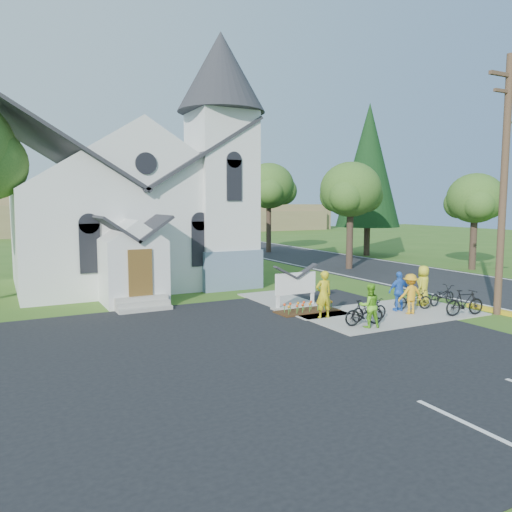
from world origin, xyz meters
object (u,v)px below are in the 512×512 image
bike_0 (369,310)px  bike_4 (442,295)px  church_sign (296,284)px  cyclist_2 (399,291)px  cyclist_1 (369,306)px  cyclist_0 (324,294)px  bike_2 (413,299)px  utility_pole (505,177)px  cyclist_3 (410,294)px  cyclist_4 (423,285)px  bike_1 (364,312)px  bike_3 (465,303)px

bike_0 → bike_4: size_ratio=0.99×
church_sign → cyclist_2: (3.31, -2.60, -0.17)m
church_sign → cyclist_1: bearing=-83.3°
cyclist_0 → bike_2: cyclist_0 is taller
utility_pole → cyclist_1: bearing=174.5°
cyclist_2 → bike_4: bearing=-168.6°
cyclist_3 → cyclist_4: (1.66, 0.93, 0.06)m
bike_4 → cyclist_3: bearing=96.1°
bike_4 → bike_1: bearing=95.3°
cyclist_1 → bike_3: cyclist_1 is taller
church_sign → bike_4: size_ratio=1.37×
church_sign → bike_2: (4.03, -2.64, -0.56)m
bike_4 → utility_pole: bearing=-167.8°
bike_0 → bike_2: bearing=-76.1°
cyclist_0 → bike_4: cyclist_0 is taller
bike_2 → utility_pole: bearing=-110.7°
utility_pole → cyclist_1: 7.63m
bike_1 → bike_3: 4.51m
cyclist_0 → cyclist_3: (3.44, -1.01, -0.11)m
church_sign → bike_4: 6.35m
bike_1 → cyclist_2: 3.07m
bike_2 → bike_3: bike_3 is taller
utility_pole → cyclist_0: bearing=159.3°
cyclist_1 → cyclist_4: cyclist_4 is taller
cyclist_2 → bike_0: bearing=29.7°
bike_4 → cyclist_2: bearing=82.5°
bike_1 → bike_2: size_ratio=0.97×
cyclist_0 → cyclist_3: 3.58m
cyclist_0 → bike_3: size_ratio=1.06×
utility_pole → cyclist_1: size_ratio=6.42×
bike_1 → cyclist_2: cyclist_2 is taller
cyclist_0 → cyclist_3: size_ratio=1.14×
cyclist_1 → utility_pole: bearing=-169.1°
utility_pole → bike_3: size_ratio=5.87×
bike_1 → church_sign: bearing=15.3°
bike_1 → bike_2: bike_1 is taller
bike_0 → cyclist_3: (2.20, 0.15, 0.38)m
cyclist_4 → cyclist_0: bearing=-24.5°
cyclist_2 → cyclist_3: (0.02, -0.59, -0.01)m
bike_2 → cyclist_3: bearing=146.6°
utility_pole → bike_1: size_ratio=6.44×
church_sign → utility_pole: 9.18m
utility_pole → cyclist_2: utility_pole is taller
church_sign → bike_1: church_sign is taller
bike_1 → bike_2: bearing=-63.8°
cyclist_0 → bike_4: size_ratio=1.13×
bike_1 → cyclist_3: cyclist_3 is taller
cyclist_0 → cyclist_1: cyclist_0 is taller
church_sign → bike_1: size_ratio=1.42×
bike_4 → bike_2: bearing=84.1°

